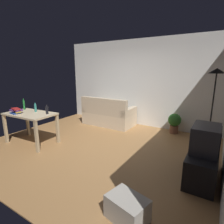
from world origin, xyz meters
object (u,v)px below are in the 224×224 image
Objects in this scene: desk at (30,117)px; bottle_tall at (35,108)px; book_stack at (16,111)px; bottle_green at (24,105)px; torchiere_lamp at (215,89)px; tv at (206,139)px; tv_stand at (202,165)px; bottle_dark at (47,110)px; couch at (108,116)px; storage_box at (127,209)px; potted_plant at (174,122)px.

bottle_tall reaches higher than desk.
desk is 4.35× the size of book_stack.
bottle_green is 0.42m from book_stack.
tv is at bearing -89.79° from torchiere_lamp.
book_stack is (-4.00, -0.75, 0.58)m from tv_stand.
torchiere_lamp is (0.00, 0.96, 1.17)m from tv_stand.
bottle_dark is 0.77m from book_stack.
tv_stand is at bearing 5.28° from desk.
bottle_green reaches higher than book_stack.
torchiere_lamp is at bearing 0.00° from tv_stand.
torchiere_lamp reaches higher than bottle_dark.
desk is 5.45× the size of bottle_tall.
couch is 2.41m from desk.
desk is at bearing -158.01° from torchiere_lamp.
torchiere_lamp reaches higher than tv.
torchiere_lamp is 1.46× the size of desk.
tv is at bearing 6.04° from bottle_tall.
tv_stand is at bearing 10.62° from book_stack.
torchiere_lamp is at bearing 74.47° from storage_box.
tv_stand is 3.78× the size of bottle_green.
couch is 5.59× the size of bottle_green.
tv is 1.05× the size of potted_plant.
desk is 0.55m from bottle_green.
tv is at bearing 6.89° from bottle_dark.
potted_plant is at bearing 24.83° from tv.
tv_stand is at bearing 65.14° from storage_box.
bottle_green is at bearing 95.34° from tv_stand.
bottle_dark reaches higher than desk.
tv_stand is 4.11m from book_stack.
bottle_dark is (-3.32, -1.36, -0.56)m from torchiere_lamp.
torchiere_lamp is 4.12m from desk.
bottle_green is 1.28× the size of bottle_tall.
storage_box is at bearing -21.38° from bottle_dark.
potted_plant is at bearing 131.39° from torchiere_lamp.
torchiere_lamp reaches higher than book_stack.
torchiere_lamp is at bearing 22.31° from bottle_dark.
potted_plant is 3.75m from bottle_tall.
torchiere_lamp is 1.77m from potted_plant.
bottle_green is (-1.25, -2.09, 0.58)m from couch.
bottle_tall is at bearing 69.67° from couch.
tv_stand is 3.82m from desk.
potted_plant is at bearing 94.31° from storage_box.
bottle_green reaches higher than bottle_tall.
torchiere_lamp reaches higher than couch.
tv is 0.49× the size of desk.
storage_box is at bearing 155.14° from tv_stand.
desk is 2.58× the size of storage_box.
bottle_tall reaches higher than book_stack.
torchiere_lamp is 6.37× the size of book_stack.
book_stack is at bearing -125.15° from bottle_tall.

